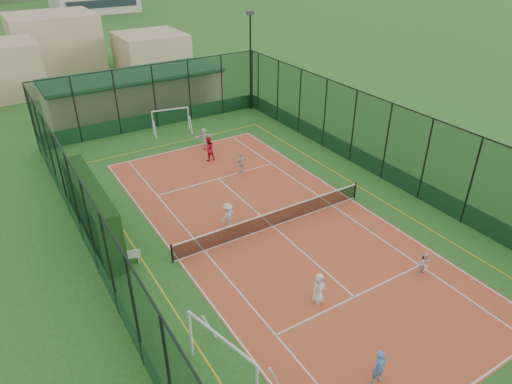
% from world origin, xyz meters
% --- Properties ---
extents(ground, '(300.00, 300.00, 0.00)m').
position_xyz_m(ground, '(0.00, 0.00, 0.00)').
color(ground, '#275E20').
rests_on(ground, ground).
extents(court_slab, '(11.17, 23.97, 0.01)m').
position_xyz_m(court_slab, '(0.00, 0.00, 0.01)').
color(court_slab, '#CA482C').
rests_on(court_slab, ground).
extents(tennis_net, '(11.67, 0.12, 1.06)m').
position_xyz_m(tennis_net, '(0.00, 0.00, 0.53)').
color(tennis_net, black).
rests_on(tennis_net, ground).
extents(perimeter_fence, '(18.12, 34.12, 5.00)m').
position_xyz_m(perimeter_fence, '(0.00, 0.00, 2.50)').
color(perimeter_fence, black).
rests_on(perimeter_fence, ground).
extents(floodlight_ne, '(0.60, 0.26, 8.25)m').
position_xyz_m(floodlight_ne, '(8.60, 16.60, 4.12)').
color(floodlight_ne, black).
rests_on(floodlight_ne, ground).
extents(clubhouse, '(15.20, 7.20, 3.15)m').
position_xyz_m(clubhouse, '(0.00, 22.00, 1.57)').
color(clubhouse, tan).
rests_on(clubhouse, ground).
extents(hedge_left, '(1.09, 7.24, 3.17)m').
position_xyz_m(hedge_left, '(-8.30, 3.98, 1.58)').
color(hedge_left, black).
rests_on(hedge_left, ground).
extents(white_bench, '(1.57, 0.78, 0.85)m').
position_xyz_m(white_bench, '(-7.80, 1.09, 0.42)').
color(white_bench, white).
rests_on(white_bench, ground).
extents(futsal_goal_near, '(3.57, 1.84, 2.21)m').
position_xyz_m(futsal_goal_near, '(-6.89, -7.16, 1.11)').
color(futsal_goal_near, white).
rests_on(futsal_goal_near, ground).
extents(futsal_goal_far, '(3.00, 1.36, 1.86)m').
position_xyz_m(futsal_goal_far, '(0.53, 15.30, 0.93)').
color(futsal_goal_far, white).
rests_on(futsal_goal_far, ground).
extents(child_near_left, '(0.76, 0.55, 1.44)m').
position_xyz_m(child_near_left, '(-1.52, -5.75, 0.73)').
color(child_near_left, white).
rests_on(child_near_left, court_slab).
extents(child_near_mid, '(0.53, 0.35, 1.45)m').
position_xyz_m(child_near_mid, '(-2.26, -10.02, 0.73)').
color(child_near_mid, '#4B8FD5').
rests_on(child_near_mid, court_slab).
extents(child_near_right, '(0.59, 0.47, 1.20)m').
position_xyz_m(child_near_right, '(3.74, -6.90, 0.61)').
color(child_near_right, silver).
rests_on(child_near_right, court_slab).
extents(child_far_left, '(1.06, 0.77, 1.47)m').
position_xyz_m(child_far_left, '(-2.10, 1.21, 0.75)').
color(child_far_left, silver).
rests_on(child_far_left, court_slab).
extents(child_far_right, '(0.87, 0.48, 1.40)m').
position_xyz_m(child_far_right, '(1.72, 6.35, 0.71)').
color(child_far_right, silver).
rests_on(child_far_right, court_slab).
extents(child_far_back, '(1.36, 0.66, 1.41)m').
position_xyz_m(child_far_back, '(1.49, 11.41, 0.71)').
color(child_far_back, white).
rests_on(child_far_back, court_slab).
extents(coach, '(0.91, 0.74, 1.73)m').
position_xyz_m(coach, '(0.72, 9.14, 0.87)').
color(coach, red).
rests_on(coach, court_slab).
extents(tennis_balls, '(4.95, 1.46, 0.07)m').
position_xyz_m(tennis_balls, '(-0.53, 1.16, 0.04)').
color(tennis_balls, '#CCE033').
rests_on(tennis_balls, court_slab).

